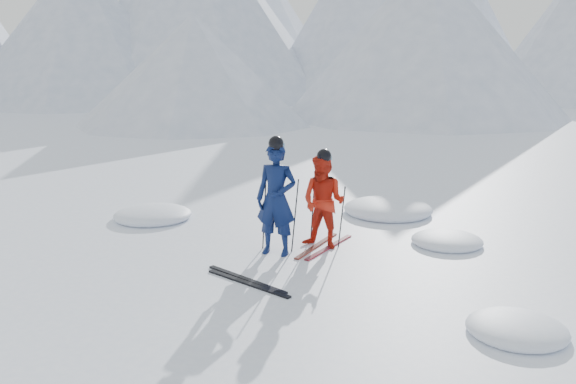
% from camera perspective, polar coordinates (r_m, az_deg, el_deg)
% --- Properties ---
extents(ground, '(160.00, 160.00, 0.00)m').
position_cam_1_polar(ground, '(9.91, 7.23, -7.56)').
color(ground, white).
rests_on(ground, ground).
extents(skier_blue, '(0.74, 0.51, 1.98)m').
position_cam_1_polar(skier_blue, '(10.51, -1.11, -0.67)').
color(skier_blue, '#0B1843').
rests_on(skier_blue, ground).
extents(skier_red, '(0.89, 0.73, 1.70)m').
position_cam_1_polar(skier_red, '(10.93, 3.34, -0.93)').
color(skier_red, red).
rests_on(skier_red, ground).
extents(pole_blue_left, '(0.13, 0.09, 1.32)m').
position_cam_1_polar(pole_blue_left, '(10.84, -2.23, -2.06)').
color(pole_blue_left, black).
rests_on(pole_blue_left, ground).
extents(pole_blue_right, '(0.13, 0.08, 1.32)m').
position_cam_1_polar(pole_blue_right, '(10.72, 0.66, -2.22)').
color(pole_blue_right, black).
rests_on(pole_blue_right, ground).
extents(pole_red_left, '(0.11, 0.09, 1.13)m').
position_cam_1_polar(pole_red_left, '(11.32, 2.31, -1.91)').
color(pole_red_left, black).
rests_on(pole_red_left, ground).
extents(pole_red_right, '(0.11, 0.08, 1.13)m').
position_cam_1_polar(pole_red_right, '(11.04, 5.05, -2.33)').
color(pole_red_right, black).
rests_on(pole_red_right, ground).
extents(ski_worn_left, '(0.21, 1.70, 0.03)m').
position_cam_1_polar(ski_worn_left, '(11.19, 2.70, -5.03)').
color(ski_worn_left, black).
rests_on(ski_worn_left, ground).
extents(ski_worn_right, '(0.33, 1.70, 0.03)m').
position_cam_1_polar(ski_worn_right, '(11.11, 3.87, -5.17)').
color(ski_worn_right, black).
rests_on(ski_worn_right, ground).
extents(ski_loose_a, '(1.62, 0.69, 0.03)m').
position_cam_1_polar(ski_loose_a, '(9.56, -3.93, -8.15)').
color(ski_loose_a, black).
rests_on(ski_loose_a, ground).
extents(ski_loose_b, '(1.64, 0.63, 0.03)m').
position_cam_1_polar(ski_loose_b, '(9.40, -3.79, -8.53)').
color(ski_loose_b, black).
rests_on(ski_loose_b, ground).
extents(snow_lumps, '(8.92, 6.91, 0.43)m').
position_cam_1_polar(snow_lumps, '(12.42, 4.44, -3.34)').
color(snow_lumps, white).
rests_on(snow_lumps, ground).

